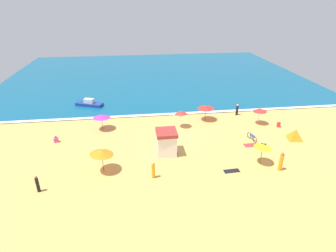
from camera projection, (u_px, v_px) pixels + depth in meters
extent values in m
plane|color=#E0A856|center=(176.00, 135.00, 33.45)|extent=(60.00, 60.00, 0.00)
cube|color=#0F567A|center=(155.00, 75.00, 58.51)|extent=(60.00, 44.00, 0.10)
cube|color=white|center=(169.00, 114.00, 39.05)|extent=(57.00, 0.70, 0.01)
cube|color=white|center=(167.00, 144.00, 29.09)|extent=(2.06, 2.22, 2.27)
cube|color=#A5332D|center=(166.00, 133.00, 28.53)|extent=(2.15, 2.32, 0.35)
cylinder|color=#4C3823|center=(205.00, 113.00, 36.98)|extent=(0.05, 0.05, 2.05)
cone|color=red|center=(206.00, 107.00, 36.61)|extent=(2.63, 2.62, 0.50)
cylinder|color=silver|center=(181.00, 119.00, 34.93)|extent=(0.05, 0.05, 2.22)
cone|color=red|center=(181.00, 112.00, 34.53)|extent=(2.21, 2.22, 0.59)
cylinder|color=silver|center=(259.00, 116.00, 35.87)|extent=(0.05, 0.05, 2.12)
cone|color=red|center=(260.00, 110.00, 35.48)|extent=(2.45, 2.45, 0.51)
cylinder|color=#4C3823|center=(261.00, 154.00, 27.31)|extent=(0.05, 0.05, 2.06)
cone|color=yellow|center=(263.00, 146.00, 26.91)|extent=(2.13, 2.11, 0.48)
cylinder|color=#4C3823|center=(103.00, 161.00, 26.05)|extent=(0.05, 0.05, 2.20)
cone|color=orange|center=(102.00, 152.00, 25.65)|extent=(2.90, 2.88, 0.62)
cylinder|color=#4C3823|center=(102.00, 122.00, 34.40)|extent=(0.05, 0.05, 1.95)
cone|color=#B733C6|center=(101.00, 116.00, 34.05)|extent=(2.55, 2.57, 0.54)
pyramid|color=orange|center=(295.00, 134.00, 32.16)|extent=(2.26, 2.23, 1.26)
torus|color=black|center=(249.00, 135.00, 32.57)|extent=(0.21, 0.72, 0.72)
torus|color=black|center=(255.00, 139.00, 31.63)|extent=(0.21, 0.72, 0.72)
cube|color=blue|center=(252.00, 136.00, 32.01)|extent=(0.25, 0.87, 0.36)
cylinder|color=orange|center=(281.00, 163.00, 26.32)|extent=(0.51, 0.51, 1.67)
sphere|color=#9E6B47|center=(283.00, 154.00, 25.91)|extent=(0.28, 0.28, 0.28)
cylinder|color=black|center=(237.00, 110.00, 38.70)|extent=(0.42, 0.42, 1.36)
sphere|color=beige|center=(238.00, 105.00, 38.35)|extent=(0.28, 0.28, 0.28)
cylinder|color=black|center=(38.00, 185.00, 23.46)|extent=(0.34, 0.34, 1.36)
sphere|color=brown|center=(36.00, 177.00, 23.13)|extent=(0.23, 0.23, 0.23)
cube|color=#D84CA5|center=(56.00, 140.00, 31.64)|extent=(0.54, 0.54, 0.57)
sphere|color=brown|center=(56.00, 137.00, 31.48)|extent=(0.23, 0.23, 0.23)
cube|color=red|center=(279.00, 125.00, 35.29)|extent=(0.45, 0.45, 0.64)
sphere|color=beige|center=(279.00, 122.00, 35.11)|extent=(0.23, 0.23, 0.23)
cube|color=black|center=(264.00, 147.00, 30.21)|extent=(0.54, 0.54, 0.60)
sphere|color=beige|center=(264.00, 143.00, 30.03)|extent=(0.26, 0.26, 0.26)
cylinder|color=orange|center=(153.00, 171.00, 25.26)|extent=(0.35, 0.35, 1.45)
sphere|color=#DBA884|center=(153.00, 163.00, 24.90)|extent=(0.23, 0.23, 0.23)
cube|color=blue|center=(170.00, 154.00, 29.31)|extent=(1.72, 0.91, 0.01)
cube|color=black|center=(232.00, 171.00, 26.50)|extent=(1.58, 0.73, 0.01)
cube|color=red|center=(251.00, 145.00, 31.07)|extent=(1.58, 0.87, 0.01)
cube|color=navy|center=(89.00, 104.00, 41.90)|extent=(4.29, 2.76, 0.46)
cube|color=silver|center=(89.00, 101.00, 41.66)|extent=(1.63, 1.27, 0.65)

